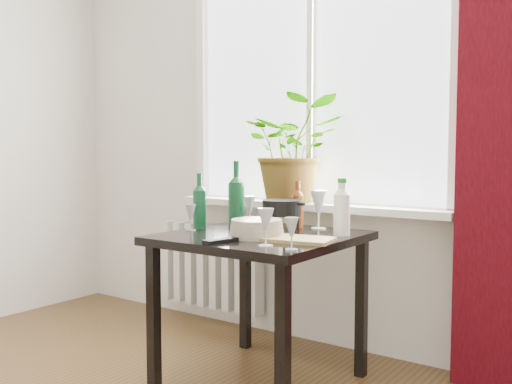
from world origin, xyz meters
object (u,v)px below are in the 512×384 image
Objects in this scene: wineglass_back_left at (250,210)px; radiator at (211,266)px; potted_plant at (293,149)px; wineglass_back_center at (319,209)px; wineglass_far_right at (292,233)px; wineglass_front_left at (191,217)px; wine_bottle_right at (236,194)px; fondue_pot at (282,215)px; tv_remote at (220,241)px; cutting_board at (299,239)px; plate_stack at (257,229)px; bottle_amber at (298,204)px; table at (261,253)px; wineglass_front_right at (266,227)px; cleaning_bottle at (342,207)px; wine_bottle_left at (199,201)px.

radiator is at bearing 147.77° from wineglass_back_left.
wineglass_back_center is (0.31, -0.24, -0.31)m from potted_plant.
wineglass_far_right is (0.53, -0.87, -0.34)m from potted_plant.
wineglass_far_right is 0.75m from wineglass_front_left.
wineglass_far_right is (0.58, -0.39, -0.11)m from wine_bottle_right.
fondue_pot is 0.51m from tv_remote.
tv_remote is 0.56× the size of cutting_board.
wineglass_back_left is (-0.62, 0.56, 0.01)m from wineglass_far_right.
wineglass_back_left is at bearing -32.23° from radiator.
wineglass_front_left is (-0.10, -0.36, -0.01)m from wineglass_back_left.
plate_stack is at bearing -176.10° from cutting_board.
wineglass_front_left reaches higher than cutting_board.
bottle_amber is at bearing 102.07° from tv_remote.
radiator is 1.09m from table.
potted_plant reaches higher than bottle_amber.
wineglass_front_right is 0.22m from cutting_board.
cleaning_bottle is 0.24m from wineglass_back_center.
cleaning_bottle is (0.34, 0.18, 0.23)m from table.
wineglass_far_right is 1.00× the size of wineglass_front_left.
wineglass_front_right is at bearing 21.42° from tv_remote.
wineglass_front_right is 0.98× the size of tv_remote.
wine_bottle_right is at bearing 139.85° from wineglass_front_right.
bottle_amber is at bearing 179.32° from wineglass_back_center.
wine_bottle_right is 1.74× the size of wineglass_back_center.
bottle_amber is 1.50× the size of wineglass_front_right.
wine_bottle_left is 1.17× the size of bottle_amber.
wine_bottle_right reaches higher than bottle_amber.
table is at bearing 17.10° from wineglass_front_left.
fondue_pot reaches higher than wineglass_far_right.
wine_bottle_left is 0.51m from tv_remote.
wineglass_front_right is 0.55× the size of cutting_board.
wineglass_front_right reaches higher than wineglass_far_right.
wine_bottle_right is at bearing 158.75° from table.
wineglass_back_center is at bearing 146.70° from cleaning_bottle.
tv_remote is at bearing -87.67° from table.
potted_plant reaches higher than wineglass_front_right.
wineglass_back_left is at bearing 103.17° from wine_bottle_right.
wine_bottle_right is 2.63× the size of wineglass_front_left.
wine_bottle_left is at bearing 100.00° from wineglass_front_left.
tv_remote is (-0.13, -0.64, -0.09)m from wineglass_back_center.
wineglass_front_left is at bearing -106.04° from potted_plant.
radiator is 1.37m from cleaning_bottle.
wineglass_front_right is at bearing -103.27° from cleaning_bottle.
table is 0.77m from potted_plant.
wine_bottle_left is 1.05× the size of cleaning_bottle.
cleaning_bottle is at bearing -17.16° from fondue_pot.
wineglass_front_right is (0.21, -0.61, -0.04)m from bottle_amber.
wineglass_front_right reaches higher than wineglass_back_left.
wine_bottle_right is 0.54m from cutting_board.
wine_bottle_right is 0.26m from fondue_pot.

